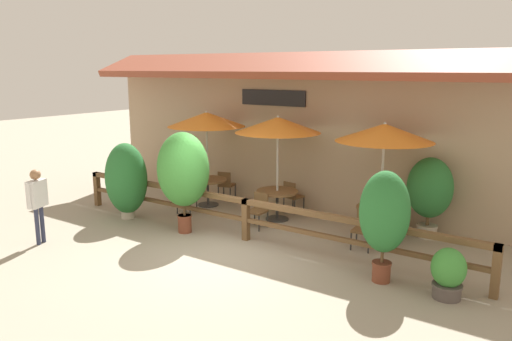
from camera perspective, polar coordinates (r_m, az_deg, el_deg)
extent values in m
plane|color=#9E937F|center=(10.56, -4.51, -9.48)|extent=(60.00, 60.00, 0.00)
cube|color=tan|center=(13.53, 6.60, 3.06)|extent=(14.00, 0.40, 3.60)
cube|color=brown|center=(12.89, 5.65, 11.92)|extent=(14.28, 1.48, 0.70)
cube|color=black|center=(13.79, 1.93, 8.31)|extent=(2.04, 0.04, 0.43)
cube|color=brown|center=(11.08, -1.18, -3.56)|extent=(10.40, 0.14, 0.11)
cube|color=brown|center=(11.20, -1.17, -5.64)|extent=(10.40, 0.10, 0.09)
cube|color=brown|center=(14.68, -17.69, -2.01)|extent=(0.14, 0.14, 0.95)
cube|color=brown|center=(11.20, -1.17, -5.64)|extent=(0.14, 0.14, 0.95)
cube|color=brown|center=(9.37, 25.76, -10.36)|extent=(0.14, 0.14, 0.95)
cylinder|color=#B7B2A8|center=(13.92, -5.58, 0.59)|extent=(0.06, 0.06, 2.29)
cone|color=orange|center=(13.73, -5.68, 5.85)|extent=(2.13, 2.13, 0.39)
sphere|color=#B2ADA3|center=(13.71, -5.70, 6.66)|extent=(0.07, 0.07, 0.07)
cylinder|color=brown|center=(14.00, -5.55, -1.07)|extent=(1.07, 1.07, 0.05)
cylinder|color=#333333|center=(14.09, -5.52, -2.57)|extent=(0.07, 0.07, 0.71)
cylinder|color=#333333|center=(14.18, -5.49, -3.90)|extent=(0.59, 0.59, 0.03)
cube|color=brown|center=(13.43, -7.91, -3.07)|extent=(0.51, 0.51, 0.05)
cube|color=brown|center=(13.54, -7.55, -1.96)|extent=(0.40, 0.13, 0.40)
cylinder|color=#2D2D2D|center=(13.42, -8.98, -4.09)|extent=(0.04, 0.04, 0.39)
cylinder|color=#2D2D2D|center=(13.24, -7.55, -4.26)|extent=(0.04, 0.04, 0.39)
cylinder|color=#2D2D2D|center=(13.74, -8.20, -3.70)|extent=(0.04, 0.04, 0.39)
cylinder|color=#2D2D2D|center=(13.56, -6.79, -3.86)|extent=(0.04, 0.04, 0.39)
cube|color=brown|center=(14.74, -3.35, -1.66)|extent=(0.51, 0.51, 0.05)
cube|color=brown|center=(14.52, -3.66, -0.95)|extent=(0.40, 0.13, 0.40)
cylinder|color=#2D2D2D|center=(14.89, -2.38, -2.38)|extent=(0.04, 0.04, 0.39)
cylinder|color=#2D2D2D|center=(15.04, -3.71, -2.26)|extent=(0.04, 0.04, 0.39)
cylinder|color=#2D2D2D|center=(14.55, -2.96, -2.72)|extent=(0.04, 0.04, 0.39)
cylinder|color=#2D2D2D|center=(14.70, -4.32, -2.59)|extent=(0.04, 0.04, 0.39)
cylinder|color=#B7B2A8|center=(12.55, 2.46, -0.59)|extent=(0.06, 0.06, 2.29)
cone|color=orange|center=(12.34, 2.51, 5.24)|extent=(2.13, 2.13, 0.39)
sphere|color=#B2ADA3|center=(12.32, 2.52, 6.15)|extent=(0.07, 0.07, 0.07)
cylinder|color=brown|center=(12.64, 2.44, -2.41)|extent=(1.07, 1.07, 0.05)
cylinder|color=#333333|center=(12.74, 2.43, -4.07)|extent=(0.07, 0.07, 0.71)
cylinder|color=#333333|center=(12.83, 2.42, -5.53)|extent=(0.59, 0.59, 0.03)
cube|color=brown|center=(12.04, 0.09, -4.70)|extent=(0.42, 0.42, 0.05)
cube|color=brown|center=(12.13, 0.58, -3.47)|extent=(0.40, 0.04, 0.40)
cylinder|color=#2D2D2D|center=(12.05, -1.17, -5.77)|extent=(0.04, 0.04, 0.39)
cylinder|color=#2D2D2D|center=(11.85, 0.34, -6.07)|extent=(0.04, 0.04, 0.39)
cylinder|color=#2D2D2D|center=(12.35, -0.16, -5.33)|extent=(0.04, 0.04, 0.39)
cylinder|color=#2D2D2D|center=(12.15, 1.33, -5.62)|extent=(0.04, 0.04, 0.39)
cube|color=brown|center=(13.45, 4.36, -2.98)|extent=(0.49, 0.49, 0.05)
cube|color=brown|center=(13.25, 3.84, -2.18)|extent=(0.40, 0.11, 0.40)
cylinder|color=#2D2D2D|center=(13.53, 5.48, -3.87)|extent=(0.04, 0.04, 0.39)
cylinder|color=#2D2D2D|center=(13.76, 4.25, -3.58)|extent=(0.04, 0.04, 0.39)
cylinder|color=#2D2D2D|center=(13.25, 4.43, -4.19)|extent=(0.04, 0.04, 0.39)
cylinder|color=#2D2D2D|center=(13.49, 3.20, -3.88)|extent=(0.04, 0.04, 0.39)
cylinder|color=#B7B2A8|center=(11.41, 14.14, -2.17)|extent=(0.06, 0.06, 2.29)
cone|color=orange|center=(11.19, 14.47, 4.22)|extent=(2.13, 2.13, 0.39)
sphere|color=#B2ADA3|center=(11.16, 14.52, 5.22)|extent=(0.07, 0.07, 0.07)
cylinder|color=brown|center=(11.52, 14.04, -4.16)|extent=(1.07, 1.07, 0.05)
cylinder|color=#333333|center=(11.62, 13.95, -5.96)|extent=(0.07, 0.07, 0.71)
cylinder|color=#333333|center=(11.73, 13.87, -7.54)|extent=(0.59, 0.59, 0.03)
cube|color=brown|center=(10.91, 12.12, -6.71)|extent=(0.46, 0.46, 0.05)
cube|color=brown|center=(11.02, 12.46, -5.32)|extent=(0.40, 0.07, 0.40)
cylinder|color=#2D2D2D|center=(10.86, 10.80, -7.97)|extent=(0.04, 0.04, 0.39)
cylinder|color=#2D2D2D|center=(10.76, 12.74, -8.24)|extent=(0.04, 0.04, 0.39)
cylinder|color=#2D2D2D|center=(11.20, 11.42, -7.37)|extent=(0.04, 0.04, 0.39)
cylinder|color=#2D2D2D|center=(11.10, 13.30, -7.63)|extent=(0.04, 0.04, 0.39)
cube|color=brown|center=(12.34, 15.31, -4.72)|extent=(0.45, 0.45, 0.05)
cube|color=brown|center=(12.11, 15.02, -3.90)|extent=(0.40, 0.06, 0.40)
cylinder|color=#2D2D2D|center=(12.50, 16.41, -5.61)|extent=(0.04, 0.04, 0.39)
cylinder|color=#2D2D2D|center=(12.64, 14.80, -5.34)|extent=(0.04, 0.04, 0.39)
cylinder|color=#2D2D2D|center=(12.16, 15.73, -6.06)|extent=(0.04, 0.04, 0.39)
cylinder|color=#2D2D2D|center=(12.30, 14.09, -5.77)|extent=(0.04, 0.04, 0.39)
cylinder|color=#B7AD99|center=(13.32, -14.41, -4.71)|extent=(0.34, 0.34, 0.27)
cylinder|color=#B7AD99|center=(13.29, -14.44, -4.23)|extent=(0.37, 0.37, 0.04)
ellipsoid|color=#287033|center=(13.10, -14.61, -0.88)|extent=(1.12, 1.01, 1.82)
cylinder|color=brown|center=(9.48, 14.13, -11.15)|extent=(0.33, 0.33, 0.37)
cylinder|color=brown|center=(9.42, 14.18, -10.22)|extent=(0.35, 0.35, 0.04)
cylinder|color=brown|center=(9.33, 14.25, -8.84)|extent=(0.06, 0.06, 0.44)
ellipsoid|color=#287033|center=(9.11, 14.48, -4.60)|extent=(0.90, 0.81, 1.48)
cylinder|color=#564C47|center=(9.20, 20.96, -12.73)|extent=(0.46, 0.46, 0.25)
cylinder|color=#564C47|center=(9.16, 21.01, -12.14)|extent=(0.50, 0.50, 0.04)
ellipsoid|color=#3D8E38|center=(9.04, 21.16, -10.33)|extent=(0.58, 0.52, 0.68)
cylinder|color=brown|center=(11.91, -8.14, -6.04)|extent=(0.32, 0.32, 0.42)
cylinder|color=brown|center=(11.86, -8.17, -5.17)|extent=(0.34, 0.34, 0.04)
cylinder|color=brown|center=(11.78, -8.21, -3.87)|extent=(0.06, 0.06, 0.52)
ellipsoid|color=#3D8E38|center=(11.58, -8.33, 0.13)|extent=(1.26, 1.13, 1.73)
cylinder|color=#B7AD99|center=(12.13, 18.93, -6.55)|extent=(0.44, 0.44, 0.29)
cylinder|color=#B7AD99|center=(12.09, 18.96, -6.00)|extent=(0.47, 0.47, 0.04)
cylinder|color=brown|center=(12.03, 19.04, -4.97)|extent=(0.08, 0.08, 0.41)
ellipsoid|color=#287033|center=(11.86, 19.25, -1.86)|extent=(1.02, 0.92, 1.38)
cylinder|color=#2D334C|center=(12.04, -23.23, -5.64)|extent=(0.09, 0.09, 0.84)
cylinder|color=#2D334C|center=(11.92, -23.72, -5.86)|extent=(0.09, 0.09, 0.84)
cube|color=silver|center=(11.80, -23.75, -2.43)|extent=(0.34, 0.50, 0.59)
cylinder|color=silver|center=(11.99, -23.00, -2.16)|extent=(0.07, 0.07, 0.56)
cylinder|color=silver|center=(11.61, -24.54, -2.72)|extent=(0.07, 0.07, 0.56)
sphere|color=#9E704C|center=(11.71, -23.92, -0.44)|extent=(0.23, 0.23, 0.23)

